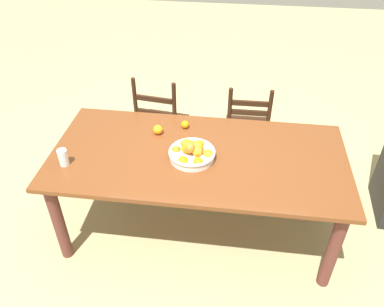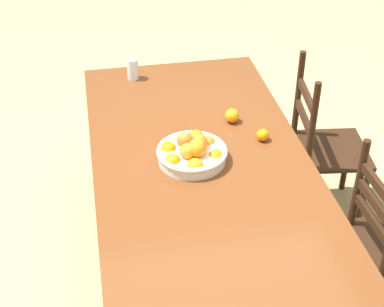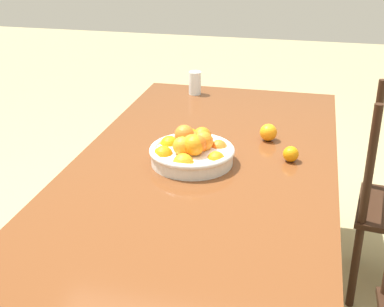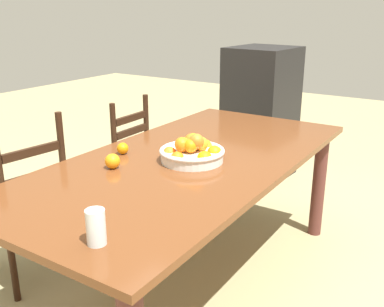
% 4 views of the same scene
% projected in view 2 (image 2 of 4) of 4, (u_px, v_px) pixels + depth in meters
% --- Properties ---
extents(ground_plane, '(12.00, 12.00, 0.00)m').
position_uv_depth(ground_plane, '(202.00, 278.00, 3.11)').
color(ground_plane, tan).
extents(dining_table, '(2.10, 1.01, 0.75)m').
position_uv_depth(dining_table, '(203.00, 182.00, 2.74)').
color(dining_table, brown).
rests_on(dining_table, ground).
extents(chair_by_cabinet, '(0.46, 0.46, 0.96)m').
position_uv_depth(chair_by_cabinet, '(323.00, 149.00, 3.33)').
color(chair_by_cabinet, black).
rests_on(chair_by_cabinet, ground).
extents(fruit_bowl, '(0.33, 0.33, 0.15)m').
position_uv_depth(fruit_bowl, '(192.00, 151.00, 2.67)').
color(fruit_bowl, white).
rests_on(fruit_bowl, dining_table).
extents(orange_loose_0, '(0.07, 0.07, 0.07)m').
position_uv_depth(orange_loose_0, '(232.00, 116.00, 2.96)').
color(orange_loose_0, orange).
rests_on(orange_loose_0, dining_table).
extents(orange_loose_1, '(0.06, 0.06, 0.06)m').
position_uv_depth(orange_loose_1, '(263.00, 135.00, 2.82)').
color(orange_loose_1, orange).
rests_on(orange_loose_1, dining_table).
extents(drinking_glass, '(0.07, 0.07, 0.12)m').
position_uv_depth(drinking_glass, '(133.00, 69.00, 3.33)').
color(drinking_glass, silver).
rests_on(drinking_glass, dining_table).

